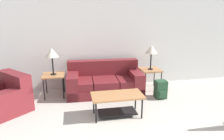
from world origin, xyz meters
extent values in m
cube|color=silver|center=(0.00, 4.18, 1.30)|extent=(9.07, 0.06, 2.60)
cube|color=maroon|center=(-0.24, 3.54, 0.11)|extent=(1.95, 1.05, 0.22)
cube|color=maroon|center=(-0.88, 3.55, 0.32)|extent=(0.65, 0.90, 0.20)
cube|color=maroon|center=(-0.24, 3.52, 0.32)|extent=(0.65, 0.90, 0.20)
cube|color=maroon|center=(0.39, 3.50, 0.32)|extent=(0.65, 0.90, 0.20)
cube|color=maroon|center=(-0.23, 3.90, 0.62)|extent=(1.92, 0.33, 0.40)
cube|color=maroon|center=(-1.06, 3.57, 0.29)|extent=(0.32, 0.99, 0.58)
cube|color=maroon|center=(0.57, 3.51, 0.29)|extent=(0.32, 0.99, 0.58)
cube|color=maroon|center=(-2.55, 2.90, 0.20)|extent=(1.32, 1.32, 0.40)
cube|color=maroon|center=(-2.30, 3.12, 0.60)|extent=(0.82, 0.88, 0.40)
cube|color=maroon|center=(-2.32, 2.64, 0.28)|extent=(0.86, 0.81, 0.56)
cube|color=#A87042|center=(-0.20, 2.27, 0.44)|extent=(1.03, 0.54, 0.04)
cylinder|color=black|center=(-0.65, 2.06, 0.21)|extent=(0.03, 0.03, 0.43)
cylinder|color=black|center=(0.26, 2.06, 0.21)|extent=(0.03, 0.03, 0.43)
cylinder|color=black|center=(-0.65, 2.48, 0.21)|extent=(0.03, 0.03, 0.43)
cylinder|color=black|center=(0.26, 2.48, 0.21)|extent=(0.03, 0.03, 0.43)
cube|color=black|center=(-0.20, 2.27, 0.08)|extent=(0.77, 0.38, 0.02)
cube|color=#A87042|center=(-1.52, 3.60, 0.55)|extent=(0.53, 0.54, 0.03)
cylinder|color=black|center=(-1.75, 3.37, 0.27)|extent=(0.03, 0.03, 0.54)
cylinder|color=black|center=(-1.30, 3.37, 0.27)|extent=(0.03, 0.03, 0.54)
cylinder|color=black|center=(-1.75, 3.84, 0.27)|extent=(0.03, 0.03, 0.54)
cylinder|color=black|center=(-1.30, 3.84, 0.27)|extent=(0.03, 0.03, 0.54)
cube|color=#A87042|center=(1.04, 3.60, 0.55)|extent=(0.53, 0.54, 0.03)
cylinder|color=black|center=(0.81, 3.37, 0.27)|extent=(0.03, 0.03, 0.54)
cylinder|color=black|center=(1.26, 3.37, 0.27)|extent=(0.03, 0.03, 0.54)
cylinder|color=black|center=(0.81, 3.84, 0.27)|extent=(0.03, 0.03, 0.54)
cylinder|color=black|center=(1.26, 3.84, 0.27)|extent=(0.03, 0.03, 0.54)
cylinder|color=black|center=(-1.52, 3.60, 0.58)|extent=(0.14, 0.14, 0.02)
cylinder|color=black|center=(-1.52, 3.60, 0.80)|extent=(0.04, 0.04, 0.43)
cone|color=beige|center=(-1.52, 3.60, 1.12)|extent=(0.32, 0.32, 0.22)
cylinder|color=black|center=(1.04, 3.60, 0.58)|extent=(0.14, 0.14, 0.02)
cylinder|color=black|center=(1.04, 3.60, 0.80)|extent=(0.04, 0.04, 0.43)
cone|color=beige|center=(1.04, 3.60, 1.12)|extent=(0.32, 0.32, 0.22)
cube|color=#23472D|center=(1.07, 2.96, 0.22)|extent=(0.27, 0.24, 0.45)
cube|color=#23472D|center=(1.07, 2.83, 0.13)|extent=(0.20, 0.05, 0.18)
cylinder|color=#23472D|center=(0.99, 3.10, 0.25)|extent=(0.02, 0.02, 0.33)
cylinder|color=#23472D|center=(1.14, 3.10, 0.25)|extent=(0.02, 0.02, 0.33)
camera|label=1|loc=(-1.03, -1.35, 1.98)|focal=32.00mm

